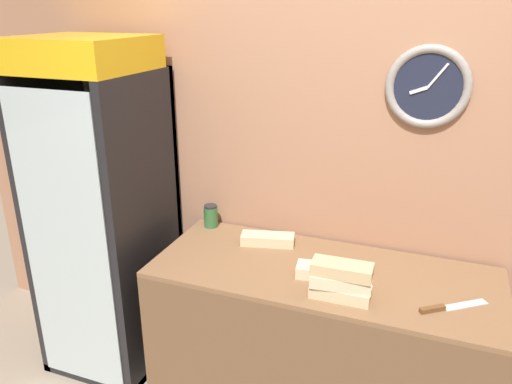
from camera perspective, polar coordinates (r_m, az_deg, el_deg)
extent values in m
cube|color=#AD7A5B|center=(2.82, 10.09, 3.24)|extent=(5.20, 0.06, 2.70)
torus|color=gray|center=(2.63, 19.04, 11.26)|extent=(0.41, 0.04, 0.41)
cylinder|color=#1E2338|center=(2.63, 19.04, 11.26)|extent=(0.34, 0.01, 0.34)
cube|color=white|center=(2.63, 18.08, 11.00)|extent=(0.09, 0.01, 0.05)
cube|color=white|center=(2.61, 20.08, 12.39)|extent=(0.09, 0.01, 0.12)
cube|color=brown|center=(2.88, 7.21, -16.86)|extent=(1.77, 0.72, 0.87)
cube|color=brown|center=(2.63, 7.65, -9.12)|extent=(1.77, 0.72, 0.02)
cube|color=black|center=(3.41, -13.60, -1.57)|extent=(0.66, 0.04, 1.84)
cube|color=black|center=(3.36, -20.97, -2.76)|extent=(0.05, 0.68, 1.84)
cube|color=black|center=(3.00, -12.18, -4.55)|extent=(0.05, 0.68, 1.84)
cube|color=black|center=(3.62, -15.31, -16.67)|extent=(0.66, 0.68, 0.05)
cube|color=white|center=(3.39, -13.87, -1.74)|extent=(0.56, 0.02, 1.74)
cube|color=silver|center=(2.93, -20.89, -6.16)|extent=(0.56, 0.01, 1.74)
cube|color=gold|center=(2.90, -19.36, 14.72)|extent=(0.66, 0.62, 0.18)
cube|color=silver|center=(3.34, -16.31, -10.11)|extent=(0.54, 0.56, 0.01)
cube|color=silver|center=(3.15, -17.06, -3.59)|extent=(0.54, 0.56, 0.01)
cube|color=silver|center=(3.01, -17.88, 3.65)|extent=(0.54, 0.56, 0.01)
cylinder|color=navy|center=(3.12, -18.51, -10.73)|extent=(0.07, 0.07, 0.18)
cylinder|color=navy|center=(3.06, -18.78, -8.71)|extent=(0.03, 0.03, 0.08)
cylinder|color=navy|center=(3.04, -21.85, -3.61)|extent=(0.07, 0.07, 0.13)
cylinder|color=navy|center=(3.01, -22.09, -1.94)|extent=(0.03, 0.03, 0.06)
cylinder|color=orange|center=(2.82, -16.50, -4.70)|extent=(0.06, 0.06, 0.15)
cylinder|color=orange|center=(2.78, -16.71, -2.74)|extent=(0.03, 0.03, 0.06)
cylinder|color=#B2BCCC|center=(3.20, -20.58, -10.17)|extent=(0.06, 0.06, 0.18)
cylinder|color=#B2BCCC|center=(3.14, -20.87, -8.20)|extent=(0.03, 0.03, 0.08)
cylinder|color=#B2231E|center=(2.87, -22.21, 4.11)|extent=(0.08, 0.08, 0.16)
cylinder|color=#B2231E|center=(2.85, -22.52, 6.32)|extent=(0.03, 0.03, 0.07)
cylinder|color=#72337F|center=(2.75, -19.44, 3.74)|extent=(0.07, 0.07, 0.16)
cylinder|color=#72337F|center=(2.73, -19.72, 5.96)|extent=(0.03, 0.03, 0.07)
cylinder|color=gold|center=(3.04, -16.27, -11.71)|extent=(0.06, 0.06, 0.14)
cylinder|color=gold|center=(2.98, -16.47, -10.02)|extent=(0.02, 0.02, 0.06)
cylinder|color=#B2231E|center=(2.80, -20.76, 3.65)|extent=(0.06, 0.06, 0.14)
cylinder|color=#B2231E|center=(2.78, -21.01, 5.55)|extent=(0.02, 0.02, 0.06)
cylinder|color=#2D6B38|center=(2.90, -18.59, -4.03)|extent=(0.07, 0.07, 0.16)
cylinder|color=#2D6B38|center=(2.85, -18.85, -1.89)|extent=(0.03, 0.03, 0.07)
cube|color=beige|center=(2.40, 9.61, -11.20)|extent=(0.28, 0.12, 0.06)
cube|color=beige|center=(2.37, 9.70, -9.97)|extent=(0.29, 0.14, 0.06)
cube|color=tan|center=(2.34, 9.79, -8.70)|extent=(0.28, 0.13, 0.06)
cube|color=beige|center=(2.86, 1.34, -5.42)|extent=(0.32, 0.18, 0.06)
cube|color=beige|center=(2.56, 7.85, -9.01)|extent=(0.30, 0.16, 0.06)
cube|color=silver|center=(2.52, 22.77, -11.81)|extent=(0.20, 0.17, 0.00)
cube|color=brown|center=(2.42, 19.52, -12.50)|extent=(0.11, 0.09, 0.02)
cylinder|color=#336B38|center=(3.08, -5.19, -2.85)|extent=(0.08, 0.08, 0.13)
cylinder|color=#262628|center=(3.05, -5.23, -1.64)|extent=(0.08, 0.08, 0.01)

